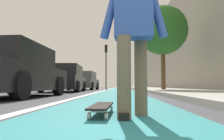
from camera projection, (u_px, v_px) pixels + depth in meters
name	position (u px, v px, depth m)	size (l,w,h in m)	color
ground_plane	(119.00, 92.00, 10.93)	(80.00, 80.00, 0.00)	#38383D
bike_lane_paint	(120.00, 89.00, 24.88)	(56.00, 1.92, 0.00)	#237075
lane_stripe_white	(109.00, 89.00, 20.94)	(52.00, 0.16, 0.01)	silver
sidewalk_curb	(153.00, 89.00, 18.77)	(52.00, 3.20, 0.12)	#9E9B93
building_facade	(173.00, 47.00, 22.97)	(40.00, 1.20, 9.18)	gray
skateboard	(102.00, 107.00, 2.31)	(0.85, 0.23, 0.11)	white
skater_person	(133.00, 28.00, 2.21)	(0.46, 0.72, 1.64)	brown
parked_car_near	(16.00, 72.00, 5.99)	(4.16, 1.94, 1.49)	black
parked_car_mid	(65.00, 79.00, 11.53)	(4.13, 2.14, 1.46)	black
parked_car_far	(84.00, 81.00, 17.19)	(4.10, 2.16, 1.48)	#4C5156
traffic_light	(106.00, 59.00, 22.17)	(0.33, 0.28, 4.69)	#2D2D2D
street_tree_mid	(162.00, 30.00, 12.44)	(2.93, 2.93, 5.10)	brown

